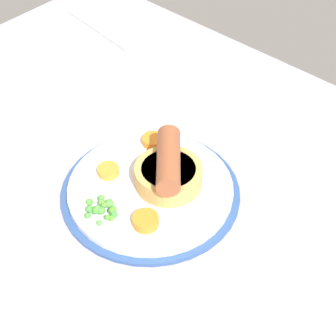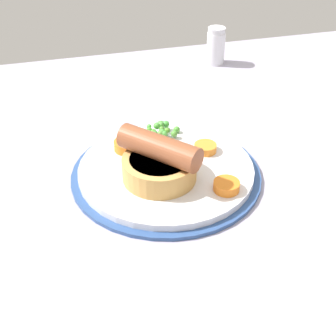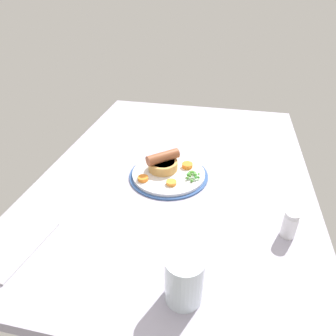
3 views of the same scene
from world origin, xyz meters
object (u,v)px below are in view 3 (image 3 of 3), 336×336
at_px(carrot_slice_0, 171,183).
at_px(sausage_pudding, 163,163).
at_px(pea_pile, 192,175).
at_px(drinking_glass, 184,279).
at_px(dinner_plate, 169,175).
at_px(carrot_slice_1, 187,166).
at_px(carrot_slice_4, 143,178).
at_px(salt_shaker, 290,225).
at_px(fork, 31,250).

bearing_deg(carrot_slice_0, sausage_pudding, -151.64).
bearing_deg(pea_pile, drinking_glass, 5.59).
relative_size(pea_pile, drinking_glass, 0.49).
relative_size(dinner_plate, carrot_slice_1, 7.26).
relative_size(dinner_plate, carrot_slice_4, 7.73).
distance_m(carrot_slice_4, salt_shaker, 0.41).
height_order(pea_pile, carrot_slice_0, pea_pile).
xyz_separation_m(carrot_slice_1, salt_shaker, (0.22, 0.27, 0.01)).
relative_size(pea_pile, carrot_slice_1, 1.52).
height_order(fork, salt_shaker, salt_shaker).
bearing_deg(carrot_slice_0, drinking_glass, 15.51).
bearing_deg(carrot_slice_1, pea_pile, 24.03).
distance_m(dinner_plate, carrot_slice_1, 0.07).
bearing_deg(carrot_slice_0, carrot_slice_1, 161.78).
height_order(drinking_glass, salt_shaker, drinking_glass).
distance_m(drinking_glass, salt_shaker, 0.30).
height_order(fork, drinking_glass, drinking_glass).
distance_m(sausage_pudding, pea_pile, 0.10).
height_order(carrot_slice_4, fork, carrot_slice_4).
bearing_deg(fork, carrot_slice_1, 150.61).
xyz_separation_m(carrot_slice_1, fork, (0.39, -0.29, -0.02)).
distance_m(sausage_pudding, fork, 0.43).
relative_size(dinner_plate, sausage_pudding, 2.47).
xyz_separation_m(pea_pile, fork, (0.34, -0.31, -0.02)).
xyz_separation_m(dinner_plate, fork, (0.35, -0.24, -0.00)).
xyz_separation_m(sausage_pudding, drinking_glass, (0.40, 0.13, 0.01)).
xyz_separation_m(carrot_slice_4, salt_shaker, (0.13, 0.39, 0.01)).
relative_size(carrot_slice_0, drinking_glass, 0.29).
bearing_deg(drinking_glass, carrot_slice_4, -152.47).
xyz_separation_m(carrot_slice_4, fork, (0.30, -0.17, -0.02)).
relative_size(carrot_slice_4, salt_shaker, 0.45).
xyz_separation_m(pea_pile, carrot_slice_4, (0.04, -0.14, -0.00)).
bearing_deg(drinking_glass, pea_pile, -174.41).
distance_m(sausage_pudding, carrot_slice_0, 0.08).
bearing_deg(dinner_plate, carrot_slice_4, -49.32).
height_order(sausage_pudding, carrot_slice_1, sausage_pudding).
xyz_separation_m(sausage_pudding, fork, (0.37, -0.22, -0.03)).
bearing_deg(drinking_glass, carrot_slice_0, -164.49).
bearing_deg(carrot_slice_0, salt_shaker, 67.77).
height_order(dinner_plate, sausage_pudding, sausage_pudding).
distance_m(dinner_plate, sausage_pudding, 0.04).
height_order(pea_pile, salt_shaker, salt_shaker).
height_order(sausage_pudding, carrot_slice_4, sausage_pudding).
bearing_deg(pea_pile, sausage_pudding, -105.52).
bearing_deg(salt_shaker, drinking_glass, -45.51).
relative_size(sausage_pudding, carrot_slice_0, 3.29).
distance_m(carrot_slice_0, salt_shaker, 0.33).
height_order(pea_pile, drinking_glass, drinking_glass).
bearing_deg(carrot_slice_1, dinner_plate, -52.22).
relative_size(sausage_pudding, carrot_slice_1, 2.94).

